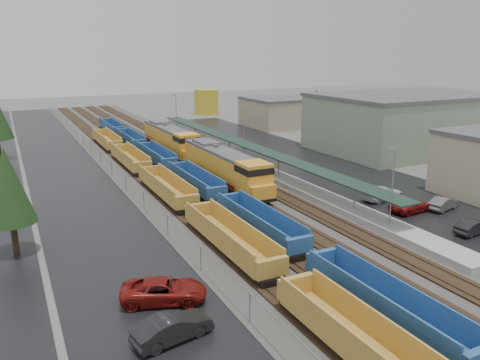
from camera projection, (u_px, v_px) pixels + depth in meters
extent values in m
cube|color=#302D2B|center=(162.00, 158.00, 74.37)|extent=(20.00, 160.00, 0.08)
cube|color=black|center=(124.00, 161.00, 71.74)|extent=(2.60, 160.00, 0.15)
cube|color=#473326|center=(119.00, 160.00, 71.40)|extent=(0.08, 160.00, 0.07)
cube|color=#473326|center=(129.00, 159.00, 72.03)|extent=(0.08, 160.00, 0.07)
cube|color=black|center=(150.00, 158.00, 73.47)|extent=(2.60, 160.00, 0.15)
cube|color=#473326|center=(145.00, 158.00, 73.13)|extent=(0.08, 160.00, 0.07)
cube|color=#473326|center=(154.00, 157.00, 73.76)|extent=(0.08, 160.00, 0.07)
cube|color=black|center=(174.00, 156.00, 75.21)|extent=(2.60, 160.00, 0.15)
cube|color=#473326|center=(170.00, 155.00, 74.87)|extent=(0.08, 160.00, 0.07)
cube|color=#473326|center=(178.00, 155.00, 75.49)|extent=(0.08, 160.00, 0.07)
cube|color=black|center=(197.00, 153.00, 76.94)|extent=(2.60, 160.00, 0.15)
cube|color=#473326|center=(193.00, 153.00, 76.60)|extent=(0.08, 160.00, 0.07)
cube|color=#473326|center=(201.00, 152.00, 77.22)|extent=(0.08, 160.00, 0.07)
cube|color=black|center=(62.00, 168.00, 67.89)|extent=(10.00, 160.00, 0.02)
cube|color=black|center=(297.00, 158.00, 73.98)|extent=(16.00, 100.00, 0.02)
cube|color=#9E9B93|center=(244.00, 162.00, 69.78)|extent=(3.00, 80.00, 0.70)
cylinder|color=gray|center=(355.00, 197.00, 47.81)|extent=(0.16, 0.16, 2.40)
cylinder|color=gray|center=(279.00, 166.00, 60.75)|extent=(0.16, 0.16, 2.40)
cylinder|color=gray|center=(229.00, 146.00, 73.68)|extent=(0.16, 0.16, 2.40)
cylinder|color=gray|center=(195.00, 132.00, 86.62)|extent=(0.16, 0.16, 2.40)
cylinder|color=gray|center=(169.00, 122.00, 99.56)|extent=(0.16, 0.16, 2.40)
cube|color=#1B3125|center=(244.00, 144.00, 69.03)|extent=(2.60, 65.00, 0.15)
cylinder|color=gray|center=(392.00, 189.00, 42.94)|extent=(0.12, 0.12, 8.00)
cube|color=gray|center=(392.00, 148.00, 41.71)|extent=(1.00, 0.15, 0.12)
cylinder|color=gray|center=(244.00, 138.00, 68.82)|extent=(0.12, 0.12, 8.00)
cube|color=gray|center=(241.00, 112.00, 67.58)|extent=(1.00, 0.15, 0.12)
cylinder|color=gray|center=(176.00, 115.00, 94.69)|extent=(0.12, 0.12, 8.00)
cube|color=gray|center=(173.00, 96.00, 93.45)|extent=(1.00, 0.15, 0.12)
cylinder|color=gray|center=(250.00, 308.00, 28.61)|extent=(0.08, 0.08, 2.00)
cylinder|color=gray|center=(201.00, 259.00, 35.51)|extent=(0.08, 0.08, 2.00)
cylinder|color=gray|center=(168.00, 225.00, 42.41)|extent=(0.08, 0.08, 2.00)
cylinder|color=gray|center=(144.00, 201.00, 49.31)|extent=(0.08, 0.08, 2.00)
cylinder|color=gray|center=(126.00, 183.00, 56.21)|extent=(0.08, 0.08, 2.00)
cylinder|color=gray|center=(112.00, 169.00, 63.11)|extent=(0.08, 0.08, 2.00)
cylinder|color=gray|center=(101.00, 157.00, 70.01)|extent=(0.08, 0.08, 2.00)
cylinder|color=gray|center=(91.00, 148.00, 76.91)|extent=(0.08, 0.08, 2.00)
cylinder|color=gray|center=(84.00, 140.00, 83.81)|extent=(0.08, 0.08, 2.00)
cylinder|color=gray|center=(77.00, 134.00, 90.71)|extent=(0.08, 0.08, 2.00)
cylinder|color=gray|center=(71.00, 128.00, 97.61)|extent=(0.08, 0.08, 2.00)
cylinder|color=gray|center=(66.00, 123.00, 104.51)|extent=(0.08, 0.08, 2.00)
cylinder|color=gray|center=(62.00, 119.00, 111.41)|extent=(0.08, 0.08, 2.00)
cylinder|color=gray|center=(58.00, 115.00, 118.31)|extent=(0.08, 0.08, 2.00)
cylinder|color=gray|center=(55.00, 111.00, 125.21)|extent=(0.08, 0.08, 2.00)
cylinder|color=gray|center=(52.00, 108.00, 132.11)|extent=(0.08, 0.08, 2.00)
cube|color=gray|center=(100.00, 151.00, 69.74)|extent=(0.05, 160.00, 0.05)
cube|color=gray|center=(407.00, 123.00, 80.17)|extent=(30.00, 20.00, 9.00)
cube|color=#59595B|center=(410.00, 95.00, 78.92)|extent=(30.60, 20.40, 0.50)
cube|color=gray|center=(287.00, 113.00, 106.43)|extent=(18.00, 14.00, 6.00)
cube|color=#59595B|center=(288.00, 98.00, 105.57)|extent=(18.36, 14.28, 0.50)
ellipsoid|color=#45513F|center=(147.00, 88.00, 221.07)|extent=(196.00, 140.00, 25.20)
ellipsoid|color=#45513F|center=(265.00, 83.00, 259.99)|extent=(168.00, 120.00, 21.60)
cylinder|color=#332316|center=(15.00, 238.00, 38.63)|extent=(0.50, 0.50, 2.70)
cone|color=black|center=(8.00, 185.00, 37.45)|extent=(3.96, 3.96, 6.30)
cylinder|color=#332316|center=(315.00, 137.00, 84.38)|extent=(0.50, 0.50, 3.00)
cone|color=black|center=(316.00, 109.00, 83.07)|extent=(4.40, 4.40, 7.00)
cube|color=black|center=(223.00, 179.00, 58.66)|extent=(3.14, 20.93, 0.42)
cube|color=orange|center=(219.00, 163.00, 59.09)|extent=(2.93, 16.74, 3.14)
cube|color=orange|center=(254.00, 178.00, 51.10)|extent=(3.14, 3.35, 3.56)
cube|color=black|center=(254.00, 169.00, 50.82)|extent=(3.19, 3.40, 0.73)
cube|color=orange|center=(262.00, 192.00, 49.75)|extent=(2.93, 1.05, 1.46)
cube|color=#59595B|center=(219.00, 150.00, 58.65)|extent=(2.98, 16.74, 0.37)
cube|color=maroon|center=(209.00, 174.00, 58.78)|extent=(0.04, 16.74, 0.37)
cube|color=maroon|center=(230.00, 171.00, 60.06)|extent=(0.04, 16.74, 0.37)
cube|color=black|center=(223.00, 182.00, 58.77)|extent=(2.30, 6.28, 0.63)
cube|color=black|center=(250.00, 196.00, 52.42)|extent=(2.51, 4.19, 0.52)
cube|color=black|center=(201.00, 169.00, 65.06)|extent=(2.51, 4.19, 0.52)
cylinder|color=#59595B|center=(216.00, 146.00, 59.47)|extent=(0.73, 0.73, 0.52)
cube|color=#59595B|center=(206.00, 143.00, 62.19)|extent=(2.51, 4.19, 0.52)
cube|color=black|center=(170.00, 149.00, 76.77)|extent=(3.14, 20.93, 0.42)
cube|color=orange|center=(167.00, 137.00, 77.20)|extent=(2.93, 16.74, 3.14)
cube|color=orange|center=(187.00, 146.00, 69.21)|extent=(3.14, 3.35, 3.56)
cube|color=black|center=(187.00, 139.00, 68.93)|extent=(3.19, 3.40, 0.73)
cube|color=orange|center=(192.00, 155.00, 67.86)|extent=(2.93, 1.05, 1.46)
cube|color=#59595B|center=(167.00, 127.00, 76.77)|extent=(2.98, 16.74, 0.37)
cube|color=maroon|center=(159.00, 146.00, 76.89)|extent=(0.04, 16.74, 0.37)
cube|color=maroon|center=(176.00, 144.00, 78.18)|extent=(0.04, 16.74, 0.37)
cube|color=black|center=(170.00, 152.00, 76.88)|extent=(2.30, 6.28, 0.63)
cube|color=black|center=(185.00, 160.00, 70.53)|extent=(2.51, 4.19, 0.52)
cube|color=black|center=(157.00, 143.00, 83.17)|extent=(2.51, 4.19, 0.52)
cylinder|color=#59595B|center=(165.00, 125.00, 77.59)|extent=(0.73, 0.73, 0.52)
cube|color=#59595B|center=(159.00, 122.00, 80.31)|extent=(2.51, 4.19, 0.52)
cube|color=#BC8134|center=(368.00, 355.00, 24.43)|extent=(2.54, 13.51, 0.24)
cube|color=#BC8134|center=(351.00, 347.00, 23.67)|extent=(0.15, 13.51, 1.76)
cube|color=#BC8134|center=(387.00, 334.00, 24.72)|extent=(0.15, 13.51, 1.76)
cube|color=#BC8134|center=(296.00, 286.00, 30.24)|extent=(2.54, 0.49, 1.37)
cube|color=black|center=(301.00, 305.00, 29.91)|extent=(1.95, 2.15, 0.49)
cube|color=#BC8134|center=(230.00, 242.00, 39.02)|extent=(2.54, 13.51, 0.24)
cube|color=#BC8134|center=(216.00, 235.00, 38.26)|extent=(0.15, 13.51, 1.76)
cube|color=#BC8134|center=(243.00, 230.00, 39.32)|extent=(0.15, 13.51, 1.76)
cube|color=#BC8134|center=(272.00, 268.00, 32.85)|extent=(2.54, 0.49, 1.37)
cube|color=#BC8134|center=(198.00, 210.00, 44.84)|extent=(2.54, 0.49, 1.37)
cube|color=black|center=(267.00, 276.00, 33.70)|extent=(1.95, 2.15, 0.49)
cube|color=black|center=(201.00, 222.00, 44.50)|extent=(1.95, 2.15, 0.49)
cube|color=#BC8134|center=(166.00, 191.00, 53.62)|extent=(2.54, 13.51, 0.24)
cube|color=#BC8134|center=(156.00, 185.00, 52.86)|extent=(0.15, 13.51, 1.76)
cube|color=#BC8134|center=(176.00, 182.00, 53.92)|extent=(0.15, 13.51, 1.76)
cube|color=#BC8134|center=(187.00, 202.00, 47.45)|extent=(2.54, 0.49, 1.37)
cube|color=#BC8134|center=(149.00, 172.00, 59.44)|extent=(2.54, 0.49, 1.37)
cube|color=black|center=(185.00, 209.00, 48.29)|extent=(1.95, 2.15, 0.49)
cube|color=black|center=(151.00, 180.00, 59.10)|extent=(1.95, 2.15, 0.49)
cube|color=#BC8134|center=(130.00, 161.00, 68.22)|extent=(2.54, 13.51, 0.24)
cube|color=#BC8134|center=(121.00, 156.00, 67.46)|extent=(0.15, 13.51, 1.76)
cube|color=#BC8134|center=(138.00, 155.00, 68.52)|extent=(0.15, 13.51, 1.76)
cube|color=#BC8134|center=(143.00, 167.00, 62.05)|extent=(2.54, 0.49, 1.37)
cube|color=#BC8134|center=(119.00, 148.00, 74.04)|extent=(2.54, 0.49, 1.37)
cube|color=black|center=(142.00, 173.00, 62.89)|extent=(1.95, 2.15, 0.49)
cube|color=black|center=(121.00, 155.00, 73.70)|extent=(1.95, 2.15, 0.49)
cube|color=#BC8134|center=(107.00, 142.00, 82.82)|extent=(2.54, 13.51, 0.24)
cube|color=#BC8134|center=(99.00, 138.00, 82.06)|extent=(0.15, 13.51, 1.76)
cube|color=#BC8134|center=(113.00, 137.00, 83.12)|extent=(0.15, 13.51, 1.76)
cube|color=#BC8134|center=(115.00, 145.00, 76.65)|extent=(2.54, 0.49, 1.37)
cube|color=#BC8134|center=(99.00, 133.00, 88.63)|extent=(2.54, 0.49, 1.37)
cube|color=black|center=(114.00, 150.00, 77.49)|extent=(1.95, 2.15, 0.49)
cube|color=black|center=(100.00, 138.00, 88.30)|extent=(1.95, 2.15, 0.49)
cube|color=navy|center=(384.00, 310.00, 28.82)|extent=(2.45, 12.72, 0.24)
cube|color=navy|center=(371.00, 302.00, 28.08)|extent=(0.14, 12.72, 1.70)
cube|color=navy|center=(400.00, 293.00, 29.10)|extent=(0.14, 12.72, 1.70)
cube|color=navy|center=(321.00, 259.00, 34.29)|extent=(2.45, 0.47, 1.32)
cube|color=black|center=(326.00, 275.00, 33.97)|extent=(1.88, 2.07, 0.47)
cube|color=navy|center=(259.00, 226.00, 42.63)|extent=(2.45, 12.72, 0.24)
cube|color=navy|center=(248.00, 220.00, 41.90)|extent=(0.14, 12.72, 1.70)
cube|color=navy|center=(270.00, 216.00, 42.92)|extent=(0.14, 12.72, 1.70)
cube|color=navy|center=(299.00, 245.00, 36.81)|extent=(2.45, 0.47, 1.32)
cube|color=navy|center=(228.00, 200.00, 48.11)|extent=(2.45, 0.47, 1.32)
cube|color=black|center=(294.00, 253.00, 37.63)|extent=(1.88, 2.07, 0.47)
cube|color=black|center=(231.00, 211.00, 47.79)|extent=(1.88, 2.07, 0.47)
cube|color=navy|center=(195.00, 184.00, 56.45)|extent=(2.45, 12.72, 0.24)
cube|color=navy|center=(185.00, 178.00, 55.72)|extent=(0.14, 12.72, 1.70)
cube|color=navy|center=(204.00, 176.00, 56.74)|extent=(0.14, 12.72, 1.70)
cube|color=navy|center=(217.00, 193.00, 50.63)|extent=(2.45, 0.47, 1.32)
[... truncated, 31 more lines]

